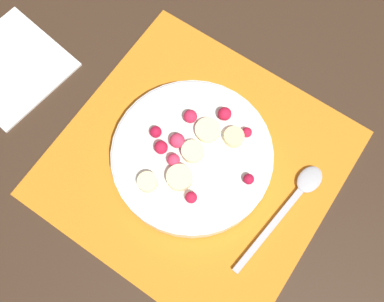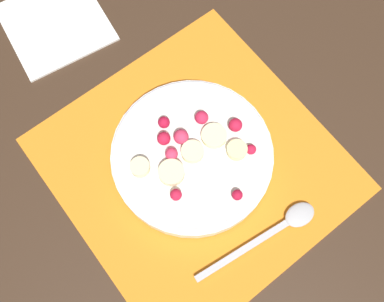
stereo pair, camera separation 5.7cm
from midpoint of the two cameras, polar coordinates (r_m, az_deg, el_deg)
name	(u,v)px [view 2 (the right image)]	position (r m, az deg, el deg)	size (l,w,h in m)	color
ground_plane	(195,164)	(0.61, 3.08, -2.17)	(3.00, 3.00, 0.00)	#382619
placemat	(195,164)	(0.61, 3.10, -2.09)	(0.37, 0.38, 0.01)	orange
fruit_bowl	(192,155)	(0.59, 2.74, -0.98)	(0.22, 0.22, 0.05)	white
spoon	(281,226)	(0.60, 14.49, -10.13)	(0.19, 0.04, 0.01)	#B2B2B7
napkin	(55,22)	(0.73, -15.66, 15.94)	(0.17, 0.18, 0.01)	white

